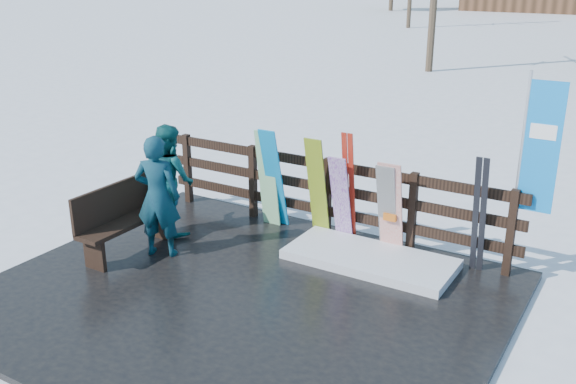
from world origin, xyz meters
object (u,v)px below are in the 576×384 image
Objects in this scene: rental_flag at (536,155)px; person_front at (158,196)px; snowboard_4 at (387,210)px; snowboard_0 at (274,179)px; person_back at (170,179)px; snowboard_3 at (341,200)px; snowboard_5 at (391,209)px; snowboard_1 at (268,179)px; bench at (122,217)px; snowboard_2 at (317,188)px.

person_front is (-4.36, -1.86, -0.77)m from rental_flag.
rental_flag reaches higher than snowboard_4.
snowboard_0 is 1.51m from person_back.
snowboard_0 is 1.11m from snowboard_3.
person_back is (-3.07, -0.89, 0.14)m from snowboard_5.
snowboard_1 is 0.58× the size of rental_flag.
snowboard_5 is (3.16, 1.79, 0.15)m from bench.
snowboard_2 is at bearing 0.00° from snowboard_0.
snowboard_1 is at bearing -119.88° from person_back.
snowboard_3 is at bearing -137.60° from person_back.
person_back is at bearing -82.23° from person_front.
snowboard_4 is at bearing 0.00° from snowboard_3.
snowboard_0 is at bearing 180.00° from snowboard_3.
snowboard_3 is 0.80× the size of person_front.
rental_flag reaches higher than snowboard_1.
snowboard_1 is 1.75m from person_front.
snowboard_2 reaches higher than bench.
snowboard_4 is (0.69, 0.00, -0.01)m from snowboard_3.
snowboard_3 is at bearing 36.47° from bench.
person_front is (0.49, 0.20, 0.32)m from bench.
person_front is at bearing -134.29° from snowboard_2.
snowboard_1 is (-0.11, 0.00, -0.02)m from snowboard_0.
snowboard_1 is 0.94× the size of person_back.
snowboard_2 is 1.17× the size of snowboard_4.
snowboard_5 is at bearing -171.20° from person_front.
snowboard_0 is at bearing -175.64° from rental_flag.
snowboard_4 is at bearing -170.73° from person_front.
rental_flag is (2.81, 0.27, 0.85)m from snowboard_2.
snowboard_3 is (1.22, -0.00, -0.10)m from snowboard_1.
snowboard_1 is 0.91× the size of person_front.
snowboard_0 is at bearing 53.69° from bench.
snowboard_1 reaches higher than snowboard_3.
person_front is (-2.67, -1.59, 0.17)m from snowboard_5.
snowboard_3 is at bearing 0.00° from snowboard_0.
bench is at bearing -150.11° from snowboard_4.
snowboard_1 is at bearing 180.00° from snowboard_2.
bench is 1.11× the size of snowboard_3.
snowboard_4 is 0.79× the size of person_front.
bench is 2.73m from snowboard_2.
snowboard_1 is 1.96m from snowboard_5.
person_front reaches higher than person_back.
snowboard_1 is at bearing 180.00° from snowboard_5.
snowboard_2 is (0.84, 0.00, 0.01)m from snowboard_1.
person_back is (-2.33, -0.89, 0.16)m from snowboard_3.
person_front is (-2.62, -1.59, 0.19)m from snowboard_4.
rental_flag reaches higher than bench.
snowboard_5 reaches higher than snowboard_4.
person_back is (-0.40, 0.70, -0.03)m from person_front.
snowboard_0 is 1.18× the size of snowboard_3.
snowboard_3 reaches higher than snowboard_4.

